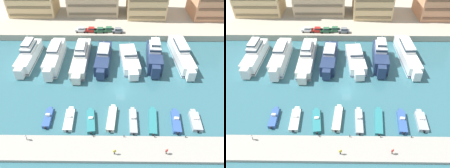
% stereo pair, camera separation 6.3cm
% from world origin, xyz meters
% --- Properties ---
extents(ground_plane, '(400.00, 400.00, 0.00)m').
position_xyz_m(ground_plane, '(0.00, 0.00, 0.00)').
color(ground_plane, '#336670').
extents(quay_promenade, '(180.00, 70.00, 2.25)m').
position_xyz_m(quay_promenade, '(0.00, 61.15, 1.12)').
color(quay_promenade, '#ADA38E').
rests_on(quay_promenade, ground).
extents(pier_dock, '(120.00, 5.93, 0.76)m').
position_xyz_m(pier_dock, '(0.00, -18.18, 0.38)').
color(pier_dock, '#9E998E').
rests_on(pier_dock, ground).
extents(yacht_white_far_left, '(4.40, 18.64, 8.17)m').
position_xyz_m(yacht_white_far_left, '(-28.15, 13.47, 2.36)').
color(yacht_white_far_left, white).
rests_on(yacht_white_far_left, ground).
extents(yacht_white_left, '(4.06, 19.00, 7.34)m').
position_xyz_m(yacht_white_left, '(-19.91, 12.44, 2.35)').
color(yacht_white_left, white).
rests_on(yacht_white_left, ground).
extents(yacht_ivory_mid_left, '(4.59, 22.26, 7.27)m').
position_xyz_m(yacht_ivory_mid_left, '(-12.00, 13.32, 1.98)').
color(yacht_ivory_mid_left, silver).
rests_on(yacht_ivory_mid_left, ground).
extents(yacht_navy_center_left, '(5.08, 17.63, 6.49)m').
position_xyz_m(yacht_navy_center_left, '(-5.09, 12.59, 1.95)').
color(yacht_navy_center_left, navy).
rests_on(yacht_navy_center_left, ground).
extents(yacht_white_center, '(6.05, 17.28, 6.26)m').
position_xyz_m(yacht_white_center, '(2.92, 12.36, 1.77)').
color(yacht_white_center, white).
rests_on(yacht_white_center, ground).
extents(yacht_navy_center_right, '(5.17, 16.32, 9.03)m').
position_xyz_m(yacht_navy_center_right, '(10.36, 12.52, 2.76)').
color(yacht_navy_center_right, navy).
rests_on(yacht_navy_center_right, ground).
extents(yacht_white_mid_right, '(4.70, 21.92, 7.08)m').
position_xyz_m(yacht_white_mid_right, '(19.08, 14.74, 2.14)').
color(yacht_white_mid_right, white).
rests_on(yacht_white_mid_right, ground).
extents(motorboat_blue_far_left, '(1.76, 6.38, 1.46)m').
position_xyz_m(motorboat_blue_far_left, '(-17.07, -10.13, 0.47)').
color(motorboat_blue_far_left, '#33569E').
rests_on(motorboat_blue_far_left, ground).
extents(motorboat_white_left, '(2.12, 7.35, 1.37)m').
position_xyz_m(motorboat_white_left, '(-12.06, -10.55, 0.47)').
color(motorboat_white_left, white).
rests_on(motorboat_white_left, ground).
extents(motorboat_teal_mid_left, '(2.44, 7.42, 1.35)m').
position_xyz_m(motorboat_teal_mid_left, '(-7.05, -10.97, 0.51)').
color(motorboat_teal_mid_left, teal).
rests_on(motorboat_teal_mid_left, ground).
extents(motorboat_cream_center_left, '(2.50, 8.06, 0.99)m').
position_xyz_m(motorboat_cream_center_left, '(-2.29, -10.18, 0.50)').
color(motorboat_cream_center_left, beige).
rests_on(motorboat_cream_center_left, ground).
extents(motorboat_grey_center, '(1.85, 7.95, 1.44)m').
position_xyz_m(motorboat_grey_center, '(2.62, -10.82, 0.46)').
color(motorboat_grey_center, '#9EA3A8').
rests_on(motorboat_grey_center, ground).
extents(motorboat_teal_center_right, '(2.49, 8.34, 0.84)m').
position_xyz_m(motorboat_teal_center_right, '(7.15, -10.78, 0.39)').
color(motorboat_teal_center_right, teal).
rests_on(motorboat_teal_center_right, ground).
extents(motorboat_blue_mid_right, '(2.39, 7.28, 1.53)m').
position_xyz_m(motorboat_blue_mid_right, '(12.40, -10.98, 0.54)').
color(motorboat_blue_mid_right, '#33569E').
rests_on(motorboat_blue_mid_right, ground).
extents(motorboat_grey_right, '(2.48, 6.59, 1.32)m').
position_xyz_m(motorboat_grey_right, '(16.89, -10.69, 0.49)').
color(motorboat_grey_right, '#9EA3A8').
rests_on(motorboat_grey_right, ground).
extents(car_white_far_left, '(4.12, 1.96, 1.80)m').
position_xyz_m(car_white_far_left, '(-13.72, 28.73, 3.22)').
color(car_white_far_left, white).
rests_on(car_white_far_left, quay_promenade).
extents(car_red_left, '(4.15, 2.02, 1.80)m').
position_xyz_m(car_red_left, '(-10.06, 28.62, 3.22)').
color(car_red_left, red).
rests_on(car_red_left, quay_promenade).
extents(car_green_mid_left, '(4.16, 2.05, 1.80)m').
position_xyz_m(car_green_mid_left, '(-6.92, 28.42, 3.22)').
color(car_green_mid_left, '#2D6642').
rests_on(car_green_mid_left, quay_promenade).
extents(car_green_center_left, '(4.17, 2.06, 1.80)m').
position_xyz_m(car_green_center_left, '(-3.86, 29.01, 3.22)').
color(car_green_center_left, '#2D6642').
rests_on(car_green_center_left, quay_promenade).
extents(car_grey_center, '(4.13, 1.98, 1.80)m').
position_xyz_m(car_grey_center, '(-0.55, 28.29, 3.22)').
color(car_grey_center, slate).
rests_on(car_grey_center, quay_promenade).
extents(pedestrian_near_edge, '(0.55, 0.44, 1.66)m').
position_xyz_m(pedestrian_near_edge, '(8.58, -19.36, 1.75)').
color(pedestrian_near_edge, '#7A6B56').
rests_on(pedestrian_near_edge, pier_dock).
extents(pedestrian_mid_deck, '(0.60, 0.34, 1.60)m').
position_xyz_m(pedestrian_mid_deck, '(-1.60, -19.57, 1.71)').
color(pedestrian_mid_deck, '#282D3D').
rests_on(pedestrian_mid_deck, pier_dock).
extents(pedestrian_far_side, '(0.50, 0.43, 1.56)m').
position_xyz_m(pedestrian_far_side, '(-19.97, -16.42, 1.68)').
color(pedestrian_far_side, '#7A6B56').
rests_on(pedestrian_far_side, pier_dock).
extents(bollard_west, '(0.20, 0.20, 0.61)m').
position_xyz_m(bollard_west, '(-6.13, -15.47, 1.09)').
color(bollard_west, '#2D2D33').
rests_on(bollard_west, pier_dock).
extents(bollard_west_mid, '(0.20, 0.20, 0.61)m').
position_xyz_m(bollard_west_mid, '(0.37, -15.47, 1.09)').
color(bollard_west_mid, '#2D2D33').
rests_on(bollard_west_mid, pier_dock).
extents(bollard_east_mid, '(0.20, 0.20, 0.61)m').
position_xyz_m(bollard_east_mid, '(6.88, -15.47, 1.09)').
color(bollard_east_mid, '#2D2D33').
rests_on(bollard_east_mid, pier_dock).
extents(bollard_east, '(0.20, 0.20, 0.61)m').
position_xyz_m(bollard_east, '(13.39, -15.47, 1.09)').
color(bollard_east, '#2D2D33').
rests_on(bollard_east, pier_dock).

